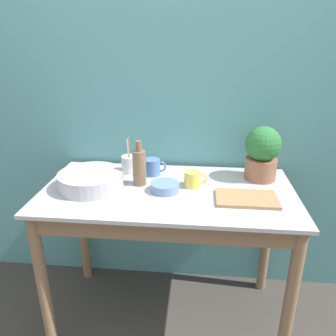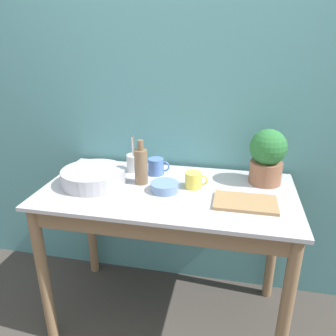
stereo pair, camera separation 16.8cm
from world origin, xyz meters
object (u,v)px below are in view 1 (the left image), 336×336
at_px(potted_plant, 262,152).
at_px(bottle_tall, 139,167).
at_px(mug_blue, 152,167).
at_px(bowl_small_blue, 165,187).
at_px(bowl_wash_large, 91,180).
at_px(tray_board, 247,199).
at_px(mug_yellow, 193,179).
at_px(utensil_cup, 129,164).

height_order(potted_plant, bottle_tall, potted_plant).
bearing_deg(mug_blue, bowl_small_blue, -65.61).
distance_m(bottle_tall, mug_blue, 0.16).
distance_m(bowl_wash_large, tray_board, 0.81).
bearing_deg(potted_plant, bowl_wash_large, -167.29).
bearing_deg(bowl_wash_large, mug_yellow, 6.80).
distance_m(mug_blue, utensil_cup, 0.14).
xyz_separation_m(bottle_tall, mug_yellow, (0.29, 0.00, -0.06)).
bearing_deg(bowl_wash_large, potted_plant, 12.71).
bearing_deg(bowl_wash_large, mug_blue, 33.95).
xyz_separation_m(bottle_tall, mug_blue, (0.05, 0.14, -0.05)).
bearing_deg(tray_board, mug_blue, 151.60).
bearing_deg(tray_board, potted_plant, 69.15).
relative_size(utensil_cup, tray_board, 0.74).
xyz_separation_m(bowl_wash_large, mug_yellow, (0.54, 0.06, 0.00)).
height_order(potted_plant, bowl_small_blue, potted_plant).
relative_size(bottle_tall, tray_board, 0.82).
relative_size(mug_blue, bowl_small_blue, 0.87).
height_order(bowl_wash_large, mug_blue, mug_blue).
bearing_deg(mug_yellow, bottle_tall, -179.74).
relative_size(bottle_tall, mug_yellow, 2.00).
relative_size(potted_plant, utensil_cup, 1.36).
relative_size(potted_plant, mug_blue, 2.36).
bearing_deg(bowl_small_blue, mug_yellow, 27.21).
bearing_deg(tray_board, bottle_tall, 166.44).
bearing_deg(utensil_cup, bowl_wash_large, -125.34).
distance_m(utensil_cup, tray_board, 0.71).
relative_size(mug_blue, utensil_cup, 0.57).
height_order(potted_plant, utensil_cup, potted_plant).
bearing_deg(bowl_small_blue, bottle_tall, 153.81).
relative_size(mug_yellow, bowl_small_blue, 0.83).
bearing_deg(potted_plant, utensil_cup, 178.48).
xyz_separation_m(mug_yellow, mug_blue, (-0.24, 0.14, 0.00)).
xyz_separation_m(bowl_wash_large, mug_blue, (0.30, 0.20, 0.01)).
height_order(bottle_tall, tray_board, bottle_tall).
relative_size(bowl_wash_large, tray_board, 1.14).
distance_m(bowl_wash_large, utensil_cup, 0.28).
distance_m(bottle_tall, mug_yellow, 0.29).
bearing_deg(bowl_wash_large, bowl_small_blue, -1.25).
distance_m(mug_yellow, utensil_cup, 0.41).
distance_m(bottle_tall, utensil_cup, 0.19).
relative_size(bowl_wash_large, mug_yellow, 2.80).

